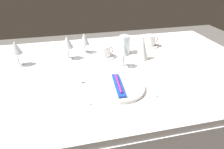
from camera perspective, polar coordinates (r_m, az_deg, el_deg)
name	(u,v)px	position (r m, az deg, el deg)	size (l,w,h in m)	color
dining_table	(108,80)	(1.29, -1.03, -1.57)	(1.80, 1.11, 0.74)	white
dinner_plate	(118,88)	(1.04, 1.54, -3.62)	(0.26, 0.26, 0.02)	white
toothbrush_package	(118,85)	(1.03, 1.55, -2.83)	(0.05, 0.21, 0.02)	blue
fork_outer	(86,90)	(1.05, -7.16, -4.16)	(0.03, 0.23, 0.00)	beige
dinner_knife	(148,85)	(1.10, 9.58, -2.68)	(0.02, 0.24, 0.00)	beige
spoon_soup	(149,80)	(1.14, 10.07, -1.38)	(0.03, 0.21, 0.01)	beige
spoon_dessert	(155,80)	(1.15, 11.60, -1.40)	(0.03, 0.23, 0.01)	beige
saucer_left	(149,46)	(1.60, 10.05, 7.69)	(0.13, 0.13, 0.01)	white
coffee_cup_left	(150,40)	(1.58, 10.24, 9.13)	(0.10, 0.08, 0.07)	white
saucer_right	(105,57)	(1.39, -1.93, 4.86)	(0.13, 0.13, 0.01)	white
coffee_cup_right	(105,51)	(1.37, -1.88, 6.34)	(0.10, 0.07, 0.07)	white
wine_glass_centre	(84,40)	(1.44, -7.50, 9.25)	(0.07, 0.07, 0.14)	silver
wine_glass_left	(16,49)	(1.36, -24.57, 6.39)	(0.07, 0.07, 0.16)	silver
wine_glass_right	(67,43)	(1.35, -11.98, 8.35)	(0.07, 0.07, 0.15)	silver
wine_glass_far	(124,51)	(1.23, 3.19, 6.28)	(0.07, 0.07, 0.14)	silver
drink_tumbler	(125,45)	(1.43, 3.40, 8.07)	(0.07, 0.07, 0.12)	silver
napkin_folded	(142,47)	(1.35, 8.23, 7.29)	(0.08, 0.08, 0.16)	white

